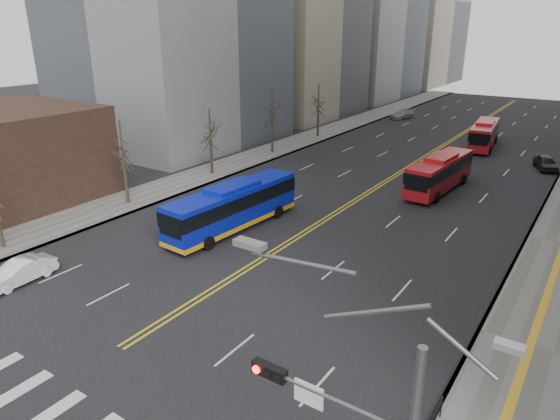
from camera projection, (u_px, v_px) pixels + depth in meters
name	position (u px, v px, depth m)	size (l,w,h in m)	color
ground	(21.00, 410.00, 20.30)	(220.00, 220.00, 0.00)	black
sidewalk_left	(287.00, 146.00, 63.86)	(5.00, 130.00, 0.15)	slate
crosswalk	(21.00, 410.00, 20.29)	(26.70, 4.00, 0.01)	silver
centerline	(439.00, 148.00, 63.03)	(0.55, 100.00, 0.01)	gold
street_trees	(308.00, 130.00, 49.18)	(35.20, 47.20, 7.60)	#2E251C
blue_bus	(233.00, 206.00, 37.64)	(3.45, 12.35, 3.55)	#0C1ABB
red_bus_near	(440.00, 171.00, 46.31)	(3.24, 10.79, 3.39)	red
red_bus_far	(484.00, 133.00, 62.60)	(3.61, 10.81, 3.38)	red
car_white	(20.00, 272.00, 30.09)	(1.49, 4.28, 1.41)	white
car_dark_mid	(546.00, 163.00, 53.48)	(1.75, 4.36, 1.48)	black
car_silver	(402.00, 114.00, 82.21)	(1.99, 4.89, 1.42)	#A8A7AD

